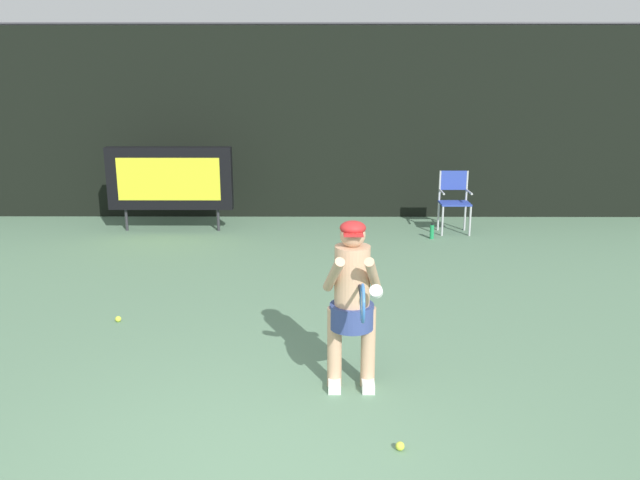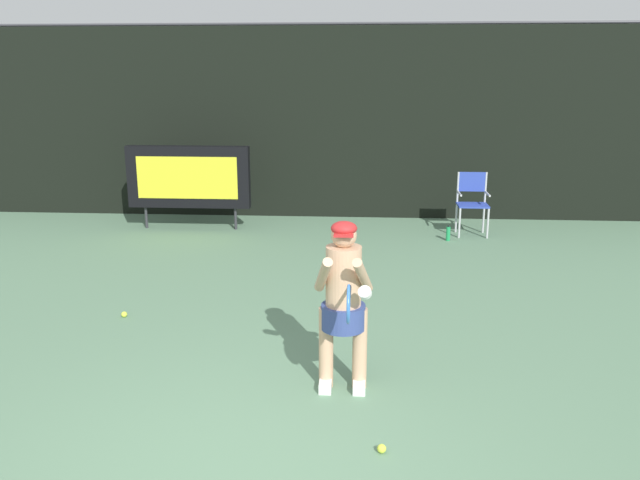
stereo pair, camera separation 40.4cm
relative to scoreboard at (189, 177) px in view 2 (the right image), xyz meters
The scene contains 8 objects.
backdrop_screen 2.70m from the scoreboard, 28.47° to the left, with size 18.00×0.12×3.66m.
scoreboard is the anchor object (origin of this frame).
umpire_chair 5.03m from the scoreboard, ahead, with size 0.52×0.44×1.08m.
water_bottle 4.67m from the scoreboard, ahead, with size 0.07×0.07×0.27m.
tennis_player 6.58m from the scoreboard, 63.26° to the right, with size 0.52×0.59×1.53m.
tennis_racket 7.08m from the scoreboard, 64.79° to the right, with size 0.03×0.60×0.31m.
tennis_ball_loose 7.69m from the scoreboard, 64.49° to the right, with size 0.07×0.07×0.07m.
tennis_ball_spare 4.46m from the scoreboard, 85.09° to the right, with size 0.07×0.07×0.07m.
Camera 2 is at (0.86, -3.81, 2.74)m, focal length 35.73 mm.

